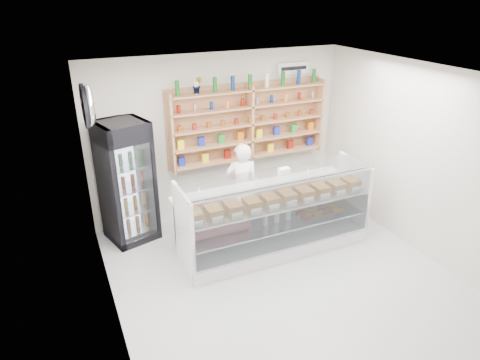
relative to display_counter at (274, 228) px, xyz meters
name	(u,v)px	position (x,y,z in m)	size (l,w,h in m)	color
room	(294,193)	(-0.23, -0.89, 1.05)	(5.00, 5.00, 5.00)	#B7B6BC
display_counter	(274,228)	(0.00, 0.00, 0.00)	(2.91, 0.87, 1.27)	white
shop_worker	(242,187)	(-0.18, 0.80, 0.40)	(0.55, 0.36, 1.50)	white
drinks_cooler	(127,182)	(-1.94, 1.25, 0.63)	(0.86, 0.84, 1.95)	black
wall_shelving	(250,123)	(0.27, 1.45, 1.24)	(2.84, 0.28, 1.33)	tan
potted_plant	(197,85)	(-0.65, 1.45, 1.98)	(0.15, 0.12, 0.27)	#1E6626
security_mirror	(89,106)	(-2.40, 0.31, 2.10)	(0.15, 0.50, 0.50)	silver
wall_sign	(293,68)	(1.17, 1.58, 2.10)	(0.62, 0.03, 0.20)	white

